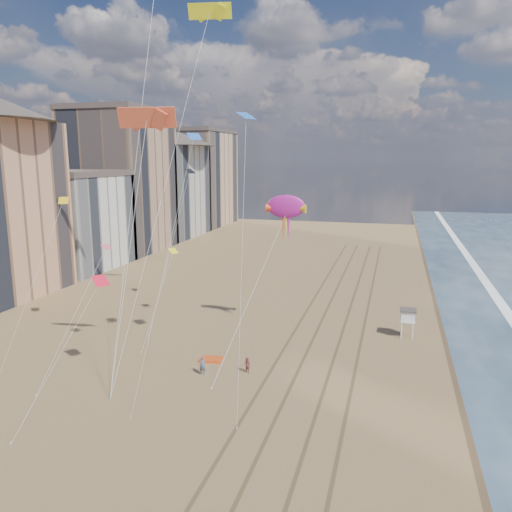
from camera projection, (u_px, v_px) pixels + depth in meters
The scene contains 9 objects.
wet_sand at pixel (478, 323), 58.43m from camera, with size 260.00×260.00×0.00m, color #42301E.
tracks at pixel (326, 339), 53.34m from camera, with size 7.68×120.00×0.01m.
buildings at pixel (106, 187), 97.14m from camera, with size 34.72×131.35×29.00m.
lifeguard_stand at pixel (408, 316), 53.48m from camera, with size 1.74×1.74×3.13m.
grounded_kite at pixel (211, 360), 47.68m from camera, with size 2.11×1.34×0.24m, color #DD4512.
show_kite at pixel (286, 207), 52.50m from camera, with size 4.30×8.00×20.14m.
kite_flyer_a at pixel (203, 366), 44.46m from camera, with size 0.63×0.42×1.74m, color slate.
kite_flyer_b at pixel (247, 365), 44.87m from camera, with size 0.71×0.56×1.47m, color #914A4A.
small_kites at pixel (157, 197), 47.00m from camera, with size 22.79×20.76×14.53m.
Camera 1 is at (9.00, -20.76, 19.07)m, focal length 35.00 mm.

